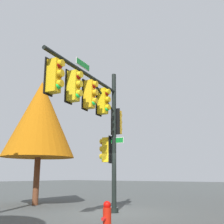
# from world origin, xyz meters

# --- Properties ---
(ground_plane) EXTENTS (120.00, 120.00, 0.00)m
(ground_plane) POSITION_xyz_m (0.00, 0.00, 0.00)
(ground_plane) COLOR #444847
(signal_pole_assembly) EXTENTS (5.67, 1.81, 6.23)m
(signal_pole_assembly) POSITION_xyz_m (1.51, 0.24, 4.05)
(signal_pole_assembly) COLOR black
(signal_pole_assembly) RESTS_ON ground_plane
(fire_hydrant) EXTENTS (0.33, 0.24, 0.83)m
(fire_hydrant) POSITION_xyz_m (3.38, 2.13, 0.41)
(fire_hydrant) COLOR red
(fire_hydrant) RESTS_ON ground_plane
(tree_mid) EXTENTS (3.99, 3.99, 6.95)m
(tree_mid) POSITION_xyz_m (-0.04, -5.20, 4.72)
(tree_mid) COLOR brown
(tree_mid) RESTS_ON ground_plane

